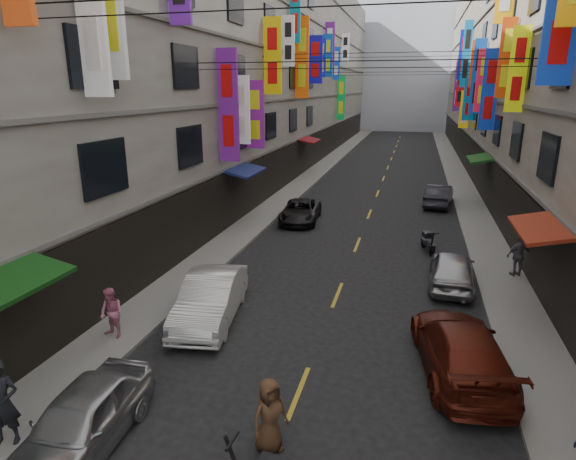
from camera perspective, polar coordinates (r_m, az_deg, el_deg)
The scene contains 20 objects.
sidewalk_left at distance 41.41m, azimuth 2.89°, elevation 6.57°, with size 2.00×90.00×0.12m, color slate.
sidewalk_right at distance 40.73m, azimuth 19.72°, elevation 5.45°, with size 2.00×90.00×0.12m, color slate.
building_row_left at distance 42.49m, azimuth -5.32°, elevation 19.53°, with size 10.14×90.00×19.00m.
building_row_right at distance 41.15m, azimuth 29.78°, elevation 17.65°, with size 10.14×90.00×19.00m.
haze_block at distance 90.05m, azimuth 13.94°, elevation 18.47°, with size 18.00×8.00×22.00m, color #B3B8C7.
shop_signage at distance 32.92m, azimuth 11.09°, elevation 19.49°, with size 14.00×55.00×11.33m.
street_awnings at distance 24.56m, azimuth 6.12°, elevation 6.59°, with size 13.99×35.20×0.41m.
overhead_cables at distance 28.08m, azimuth 10.53°, elevation 19.53°, with size 14.00×38.04×1.24m.
lane_markings at distance 37.70m, azimuth 10.93°, elevation 5.22°, with size 0.12×80.20×0.01m.
scooter_far_right at distance 22.74m, azimuth 16.24°, elevation -1.43°, with size 0.72×1.77×1.14m.
car_left_near at distance 11.35m, azimuth -23.32°, elevation -20.09°, with size 1.58×3.93×1.34m, color #B7B8BC.
car_left_mid at distance 15.67m, azimuth -9.18°, elevation -7.98°, with size 1.59×4.55×1.50m, color silver.
car_left_far at distance 26.78m, azimuth 1.48°, elevation 2.24°, with size 1.97×4.28×1.19m, color black.
car_right_near at distance 13.56m, azimuth 19.77°, elevation -13.09°, with size 1.99×4.90×1.42m, color #581A0F.
car_right_mid at distance 19.09m, azimuth 18.84°, elevation -4.37°, with size 1.60×3.97×1.35m, color #AFAFB4.
car_right_far at distance 31.82m, azimuth 17.43°, elevation 3.95°, with size 1.45×4.15×1.37m, color #2A2932.
pedestrian_lnear at distance 11.87m, azimuth -30.79°, elevation -17.19°, with size 0.68×0.62×1.87m, color black.
pedestrian_lfar at distance 15.12m, azimuth -20.19°, elevation -9.23°, with size 0.74×0.51×1.52m, color #D36F97.
pedestrian_rfar at distance 20.69m, azimuth 25.67°, elevation -2.72°, with size 0.98×0.56×1.67m, color #5C5C5E.
pedestrian_crossing at distance 10.44m, azimuth -2.17°, elevation -21.12°, with size 0.80×0.54×1.63m, color #4E321F.
Camera 1 is at (2.33, 2.06, 7.19)m, focal length 30.00 mm.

